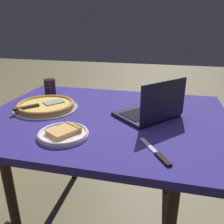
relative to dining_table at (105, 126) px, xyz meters
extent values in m
plane|color=olive|center=(0.00, 0.00, -0.67)|extent=(12.00, 12.00, 0.00)
cube|color=navy|center=(0.00, 0.00, 0.04)|extent=(1.28, 0.97, 0.03)
cylinder|color=#382419|center=(-0.37, -0.37, -0.32)|extent=(0.05, 0.05, 0.69)
cylinder|color=#382419|center=(-0.37, 0.37, -0.32)|extent=(0.05, 0.05, 0.69)
cylinder|color=#382419|center=(0.37, 0.37, -0.32)|extent=(0.05, 0.05, 0.69)
cube|color=#1B1E2D|center=(0.21, 0.04, 0.07)|extent=(0.36, 0.37, 0.02)
cube|color=black|center=(0.21, 0.04, 0.08)|extent=(0.28, 0.29, 0.00)
cube|color=#1B1E2D|center=(0.30, -0.03, 0.18)|extent=(0.20, 0.22, 0.19)
cube|color=black|center=(0.30, -0.03, 0.18)|extent=(0.18, 0.20, 0.17)
cylinder|color=white|center=(-0.11, -0.28, 0.07)|extent=(0.22, 0.22, 0.01)
torus|color=silver|center=(-0.11, -0.28, 0.08)|extent=(0.21, 0.21, 0.01)
cube|color=#E1A95B|center=(-0.11, -0.28, 0.09)|extent=(0.14, 0.15, 0.02)
cube|color=gold|center=(-0.09, -0.23, 0.09)|extent=(0.09, 0.06, 0.03)
cylinder|color=#9899A9|center=(-0.36, 0.02, 0.06)|extent=(0.36, 0.36, 0.01)
cylinder|color=#E5C057|center=(-0.36, 0.02, 0.08)|extent=(0.32, 0.32, 0.02)
torus|color=#CD833E|center=(-0.36, 0.02, 0.09)|extent=(0.32, 0.32, 0.02)
cube|color=#ADBCB2|center=(-0.32, 0.06, 0.09)|extent=(0.13, 0.13, 0.00)
cube|color=black|center=(-0.43, -0.06, 0.09)|extent=(0.11, 0.12, 0.01)
cube|color=beige|center=(0.26, -0.29, 0.06)|extent=(0.10, 0.15, 0.00)
cube|color=black|center=(0.31, -0.37, 0.07)|extent=(0.07, 0.09, 0.01)
cylinder|color=black|center=(-0.46, 0.29, 0.11)|extent=(0.08, 0.08, 0.10)
cylinder|color=#502809|center=(-0.46, 0.29, 0.14)|extent=(0.07, 0.07, 0.01)
camera|label=1|loc=(0.30, -1.11, 0.53)|focal=37.36mm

